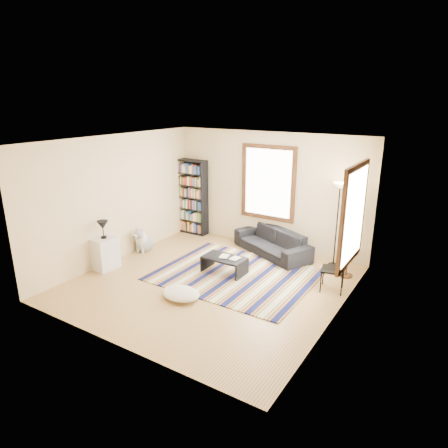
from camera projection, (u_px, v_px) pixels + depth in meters
The scene contains 21 objects.
floor at pixel (211, 285), 8.02m from camera, with size 5.00×5.00×0.10m, color tan.
ceiling at pixel (209, 138), 7.14m from camera, with size 5.00×5.00×0.10m, color white.
wall_back at pixel (269, 190), 9.63m from camera, with size 5.00×0.10×2.80m, color #D3BA8E.
wall_front at pixel (107, 260), 5.52m from camera, with size 5.00×0.10×2.80m, color #D3BA8E.
wall_left at pixel (115, 198), 8.88m from camera, with size 0.10×5.00×2.80m, color #D3BA8E.
wall_right at pixel (344, 240), 6.28m from camera, with size 0.10×5.00×2.80m, color #D3BA8E.
window_back at pixel (268, 183), 9.51m from camera, with size 1.20×0.06×1.60m, color white.
window_right at pixel (354, 215), 6.90m from camera, with size 0.06×1.20×1.60m, color white.
rug at pixel (235, 275), 8.34m from camera, with size 3.14×2.51×0.02m, color #0C123D.
sofa at pixel (272, 242), 9.38m from camera, with size 2.02×0.79×0.59m, color black.
bookshelf at pixel (191, 197), 10.68m from camera, with size 0.90×0.30×2.00m, color black.
coffee_table at pixel (224, 265), 8.39m from camera, with size 0.90×0.50×0.36m, color black.
book_a at pixel (220, 256), 8.38m from camera, with size 0.23×0.17×0.02m, color beige.
book_b at pixel (232, 257), 8.29m from camera, with size 0.17×0.23×0.02m, color beige.
floor_cushion at pixel (181, 293), 7.36m from camera, with size 0.76×0.57×0.19m, color silver.
floor_lamp at pixel (337, 225), 8.53m from camera, with size 0.30×0.30×1.86m, color black, non-canonical shape.
side_table at pixel (347, 264), 8.21m from camera, with size 0.40×0.40×0.54m, color #402210.
folding_chair at pixel (333, 270), 7.56m from camera, with size 0.42×0.40×0.86m, color black.
white_cabinet at pixel (105, 253), 8.56m from camera, with size 0.38×0.50×0.70m, color silver.
table_lamp at pixel (103, 230), 8.39m from camera, with size 0.24×0.24×0.38m, color black, non-canonical shape.
dog at pixel (144, 239), 9.55m from camera, with size 0.44×0.61×0.61m, color #AEAEAE, non-canonical shape.
Camera 1 is at (4.11, -6.00, 3.56)m, focal length 32.00 mm.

